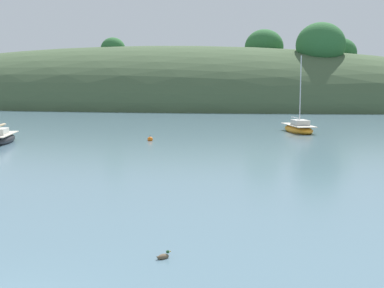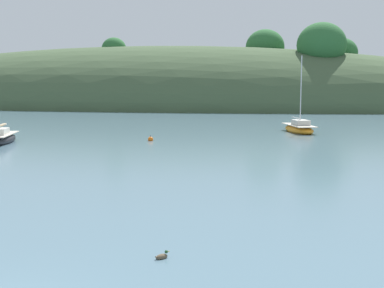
{
  "view_description": "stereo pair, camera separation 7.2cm",
  "coord_description": "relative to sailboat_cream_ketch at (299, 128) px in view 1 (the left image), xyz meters",
  "views": [
    {
      "loc": [
        5.77,
        -7.49,
        4.62
      ],
      "look_at": [
        0.0,
        20.0,
        1.2
      ],
      "focal_mm": 46.15,
      "sensor_mm": 36.0,
      "label": 1
    },
    {
      "loc": [
        5.84,
        -7.48,
        4.62
      ],
      "look_at": [
        0.0,
        20.0,
        1.2
      ],
      "focal_mm": 46.15,
      "sensor_mm": 36.0,
      "label": 2
    }
  ],
  "objects": [
    {
      "name": "far_shoreline_hill",
      "position": [
        -30.86,
        46.45,
        -0.27
      ],
      "size": [
        150.0,
        36.0,
        27.32
      ],
      "color": "#425638",
      "rests_on": "ground"
    },
    {
      "name": "sailboat_cream_ketch",
      "position": [
        0.0,
        0.0,
        0.0
      ],
      "size": [
        3.78,
        6.27,
        7.51
      ],
      "color": "orange",
      "rests_on": "ground"
    },
    {
      "name": "mooring_buoy_inner",
      "position": [
        -11.93,
        -9.92,
        -0.24
      ],
      "size": [
        0.44,
        0.44,
        0.54
      ],
      "color": "orange",
      "rests_on": "ground"
    },
    {
      "name": "duck_lone_left",
      "position": [
        -3.69,
        -36.22,
        -0.31
      ],
      "size": [
        0.36,
        0.37,
        0.24
      ],
      "color": "brown",
      "rests_on": "ground"
    },
    {
      "name": "sailboat_white_near",
      "position": [
        -23.19,
        -13.69,
        -0.0
      ],
      "size": [
        3.7,
        6.04,
        7.8
      ],
      "color": "#232328",
      "rests_on": "ground"
    }
  ]
}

